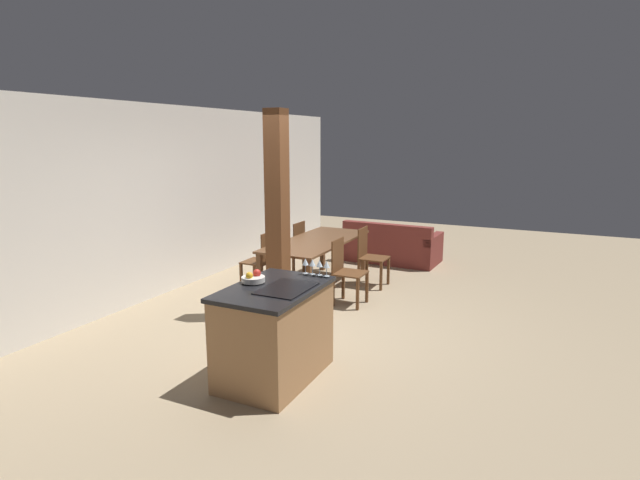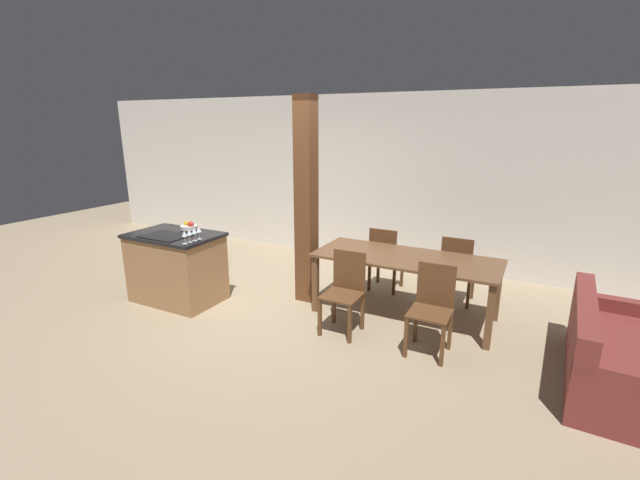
{
  "view_description": "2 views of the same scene",
  "coord_description": "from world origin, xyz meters",
  "px_view_note": "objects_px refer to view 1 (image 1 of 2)",
  "views": [
    {
      "loc": [
        -5.05,
        -2.5,
        2.24
      ],
      "look_at": [
        0.6,
        0.2,
        0.95
      ],
      "focal_mm": 28.0,
      "sensor_mm": 36.0,
      "label": 1
    },
    {
      "loc": [
        2.79,
        -4.0,
        2.26
      ],
      "look_at": [
        0.6,
        0.2,
        0.95
      ],
      "focal_mm": 24.0,
      "sensor_mm": 36.0,
      "label": 2
    }
  ],
  "objects_px": {
    "dining_chair_near_left": "(345,270)",
    "wine_glass_far": "(312,263)",
    "wine_glass_middle": "(319,264)",
    "kitchen_island": "(274,332)",
    "dining_chair_near_right": "(370,255)",
    "couch": "(392,248)",
    "timber_post": "(278,216)",
    "dining_chair_far_left": "(262,260)",
    "dining_table": "(317,246)",
    "wine_glass_near": "(327,265)",
    "dining_chair_far_right": "(293,247)",
    "wine_glass_end": "(305,262)",
    "fruit_bowl": "(253,278)"
  },
  "relations": [
    {
      "from": "wine_glass_middle",
      "to": "couch",
      "type": "bearing_deg",
      "value": 7.91
    },
    {
      "from": "couch",
      "to": "dining_chair_near_right",
      "type": "bearing_deg",
      "value": 97.5
    },
    {
      "from": "dining_chair_near_left",
      "to": "dining_chair_near_right",
      "type": "xyz_separation_m",
      "value": [
        0.96,
        0.0,
        0.0
      ]
    },
    {
      "from": "dining_chair_far_right",
      "to": "dining_chair_near_right",
      "type": "bearing_deg",
      "value": 90.0
    },
    {
      "from": "wine_glass_middle",
      "to": "kitchen_island",
      "type": "bearing_deg",
      "value": 155.3
    },
    {
      "from": "wine_glass_far",
      "to": "dining_chair_far_right",
      "type": "relative_size",
      "value": 0.17
    },
    {
      "from": "wine_glass_near",
      "to": "dining_chair_far_right",
      "type": "xyz_separation_m",
      "value": [
        2.73,
        1.87,
        -0.55
      ]
    },
    {
      "from": "timber_post",
      "to": "dining_table",
      "type": "bearing_deg",
      "value": 3.83
    },
    {
      "from": "wine_glass_middle",
      "to": "dining_chair_near_right",
      "type": "height_order",
      "value": "wine_glass_middle"
    },
    {
      "from": "dining_chair_far_right",
      "to": "wine_glass_end",
      "type": "bearing_deg",
      "value": 30.9
    },
    {
      "from": "wine_glass_far",
      "to": "dining_table",
      "type": "distance_m",
      "value": 2.51
    },
    {
      "from": "wine_glass_middle",
      "to": "timber_post",
      "type": "relative_size",
      "value": 0.06
    },
    {
      "from": "dining_table",
      "to": "timber_post",
      "type": "relative_size",
      "value": 0.83
    },
    {
      "from": "wine_glass_far",
      "to": "dining_table",
      "type": "height_order",
      "value": "wine_glass_far"
    },
    {
      "from": "kitchen_island",
      "to": "dining_chair_far_left",
      "type": "xyz_separation_m",
      "value": [
        2.28,
        1.56,
        0.02
      ]
    },
    {
      "from": "fruit_bowl",
      "to": "wine_glass_end",
      "type": "height_order",
      "value": "wine_glass_end"
    },
    {
      "from": "kitchen_island",
      "to": "dining_chair_far_left",
      "type": "height_order",
      "value": "kitchen_island"
    },
    {
      "from": "wine_glass_end",
      "to": "dining_chair_far_right",
      "type": "height_order",
      "value": "wine_glass_end"
    },
    {
      "from": "dining_chair_near_right",
      "to": "couch",
      "type": "xyz_separation_m",
      "value": [
        1.62,
        0.15,
        -0.21
      ]
    },
    {
      "from": "wine_glass_middle",
      "to": "fruit_bowl",
      "type": "bearing_deg",
      "value": 134.95
    },
    {
      "from": "wine_glass_end",
      "to": "dining_chair_near_right",
      "type": "xyz_separation_m",
      "value": [
        2.73,
        0.3,
        -0.55
      ]
    },
    {
      "from": "timber_post",
      "to": "dining_chair_far_right",
      "type": "bearing_deg",
      "value": 23.13
    },
    {
      "from": "dining_table",
      "to": "dining_chair_near_left",
      "type": "height_order",
      "value": "dining_chair_near_left"
    },
    {
      "from": "dining_chair_near_left",
      "to": "wine_glass_far",
      "type": "bearing_deg",
      "value": -167.88
    },
    {
      "from": "fruit_bowl",
      "to": "dining_chair_near_left",
      "type": "relative_size",
      "value": 0.25
    },
    {
      "from": "dining_chair_near_right",
      "to": "dining_chair_far_left",
      "type": "bearing_deg",
      "value": 125.71
    },
    {
      "from": "wine_glass_far",
      "to": "dining_chair_near_right",
      "type": "distance_m",
      "value": 2.81
    },
    {
      "from": "wine_glass_near",
      "to": "wine_glass_middle",
      "type": "relative_size",
      "value": 1.0
    },
    {
      "from": "couch",
      "to": "timber_post",
      "type": "distance_m",
      "value": 3.56
    },
    {
      "from": "wine_glass_near",
      "to": "kitchen_island",
      "type": "bearing_deg",
      "value": 148.39
    },
    {
      "from": "dining_table",
      "to": "dining_chair_near_left",
      "type": "bearing_deg",
      "value": -125.71
    },
    {
      "from": "dining_chair_near_left",
      "to": "dining_chair_near_right",
      "type": "relative_size",
      "value": 1.0
    },
    {
      "from": "fruit_bowl",
      "to": "wine_glass_end",
      "type": "distance_m",
      "value": 0.57
    },
    {
      "from": "dining_chair_far_left",
      "to": "timber_post",
      "type": "relative_size",
      "value": 0.35
    },
    {
      "from": "kitchen_island",
      "to": "wine_glass_middle",
      "type": "height_order",
      "value": "wine_glass_middle"
    },
    {
      "from": "wine_glass_far",
      "to": "wine_glass_end",
      "type": "relative_size",
      "value": 1.0
    },
    {
      "from": "fruit_bowl",
      "to": "wine_glass_middle",
      "type": "distance_m",
      "value": 0.67
    },
    {
      "from": "dining_chair_near_left",
      "to": "wine_glass_end",
      "type": "bearing_deg",
      "value": -170.29
    },
    {
      "from": "dining_table",
      "to": "couch",
      "type": "relative_size",
      "value": 1.26
    },
    {
      "from": "dining_table",
      "to": "dining_chair_far_left",
      "type": "relative_size",
      "value": 2.38
    },
    {
      "from": "couch",
      "to": "wine_glass_far",
      "type": "bearing_deg",
      "value": 99.27
    },
    {
      "from": "wine_glass_end",
      "to": "dining_chair_far_left",
      "type": "xyz_separation_m",
      "value": [
        1.78,
        1.64,
        -0.55
      ]
    },
    {
      "from": "kitchen_island",
      "to": "wine_glass_near",
      "type": "bearing_deg",
      "value": -31.61
    },
    {
      "from": "kitchen_island",
      "to": "wine_glass_end",
      "type": "relative_size",
      "value": 7.31
    },
    {
      "from": "kitchen_island",
      "to": "wine_glass_near",
      "type": "height_order",
      "value": "wine_glass_near"
    },
    {
      "from": "fruit_bowl",
      "to": "wine_glass_far",
      "type": "relative_size",
      "value": 1.42
    },
    {
      "from": "wine_glass_end",
      "to": "dining_chair_near_right",
      "type": "distance_m",
      "value": 2.81
    },
    {
      "from": "kitchen_island",
      "to": "couch",
      "type": "distance_m",
      "value": 4.87
    },
    {
      "from": "wine_glass_far",
      "to": "wine_glass_end",
      "type": "distance_m",
      "value": 0.08
    },
    {
      "from": "kitchen_island",
      "to": "timber_post",
      "type": "distance_m",
      "value": 1.88
    }
  ]
}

